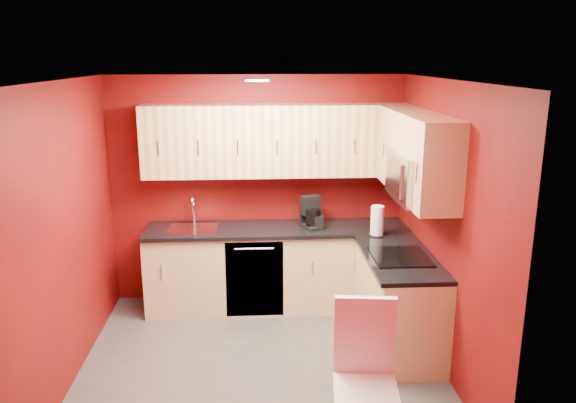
{
  "coord_description": "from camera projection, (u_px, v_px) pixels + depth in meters",
  "views": [
    {
      "loc": [
        -0.03,
        -4.54,
        2.69
      ],
      "look_at": [
        0.28,
        0.55,
        1.36
      ],
      "focal_mm": 35.0,
      "sensor_mm": 36.0,
      "label": 1
    }
  ],
  "objects": [
    {
      "name": "sink",
      "position": [
        193.0,
        225.0,
        5.95
      ],
      "size": [
        0.52,
        0.42,
        0.35
      ],
      "color": "silver",
      "rests_on": "countertop_back"
    },
    {
      "name": "wall_back",
      "position": [
        258.0,
        190.0,
        6.2
      ],
      "size": [
        3.2,
        0.0,
        3.2
      ],
      "primitive_type": "plane",
      "rotation": [
        1.57,
        0.0,
        0.0
      ],
      "color": "maroon",
      "rests_on": "floor"
    },
    {
      "name": "countertop_back",
      "position": [
        277.0,
        229.0,
        6.0
      ],
      "size": [
        2.8,
        0.63,
        0.04
      ],
      "primitive_type": "cube",
      "color": "black",
      "rests_on": "base_cabinets_back"
    },
    {
      "name": "upper_cabinets_back",
      "position": [
        276.0,
        140.0,
        5.9
      ],
      "size": [
        2.8,
        0.35,
        0.75
      ],
      "primitive_type": "cube",
      "color": "#E2C680",
      "rests_on": "wall_back"
    },
    {
      "name": "ceiling",
      "position": [
        257.0,
        80.0,
        4.44
      ],
      "size": [
        3.2,
        3.2,
        0.0
      ],
      "primitive_type": "plane",
      "rotation": [
        3.14,
        0.0,
        0.0
      ],
      "color": "white",
      "rests_on": "wall_back"
    },
    {
      "name": "napkin_holder",
      "position": [
        317.0,
        222.0,
        5.94
      ],
      "size": [
        0.15,
        0.15,
        0.15
      ],
      "primitive_type": null,
      "rotation": [
        0.0,
        0.0,
        -0.11
      ],
      "color": "black",
      "rests_on": "countertop_back"
    },
    {
      "name": "floor",
      "position": [
        261.0,
        363.0,
        5.07
      ],
      "size": [
        3.2,
        3.2,
        0.0
      ],
      "primitive_type": "plane",
      "color": "#4E4B49",
      "rests_on": "ground"
    },
    {
      "name": "dining_chair",
      "position": [
        366.0,
        382.0,
        3.81
      ],
      "size": [
        0.48,
        0.5,
        1.07
      ],
      "primitive_type": null,
      "rotation": [
        0.0,
        0.0,
        -0.12
      ],
      "color": "white",
      "rests_on": "floor"
    },
    {
      "name": "base_cabinets_back",
      "position": [
        277.0,
        269.0,
        6.13
      ],
      "size": [
        2.8,
        0.6,
        0.87
      ],
      "primitive_type": "cube",
      "color": "#E4C482",
      "rests_on": "floor"
    },
    {
      "name": "coffee_maker",
      "position": [
        314.0,
        213.0,
        5.94
      ],
      "size": [
        0.3,
        0.33,
        0.34
      ],
      "primitive_type": null,
      "rotation": [
        0.0,
        0.0,
        0.44
      ],
      "color": "black",
      "rests_on": "countertop_back"
    },
    {
      "name": "cooktop",
      "position": [
        400.0,
        257.0,
        5.11
      ],
      "size": [
        0.5,
        0.55,
        0.01
      ],
      "primitive_type": "cube",
      "color": "black",
      "rests_on": "countertop_right"
    },
    {
      "name": "countertop_right",
      "position": [
        400.0,
        258.0,
        5.15
      ],
      "size": [
        0.63,
        1.27,
        0.04
      ],
      "primitive_type": "cube",
      "color": "black",
      "rests_on": "base_cabinets_right"
    },
    {
      "name": "paper_towel",
      "position": [
        377.0,
        221.0,
        5.69
      ],
      "size": [
        0.21,
        0.21,
        0.31
      ],
      "primitive_type": null,
      "rotation": [
        0.0,
        0.0,
        0.19
      ],
      "color": "white",
      "rests_on": "countertop_right"
    },
    {
      "name": "wall_right",
      "position": [
        444.0,
        227.0,
        4.85
      ],
      "size": [
        0.0,
        3.0,
        3.0
      ],
      "primitive_type": "plane",
      "rotation": [
        1.57,
        0.0,
        -1.57
      ],
      "color": "maroon",
      "rests_on": "floor"
    },
    {
      "name": "microwave",
      "position": [
        417.0,
        177.0,
        4.92
      ],
      "size": [
        0.42,
        0.76,
        0.42
      ],
      "color": "silver",
      "rests_on": "upper_cabinets_right"
    },
    {
      "name": "dishwasher_front",
      "position": [
        255.0,
        279.0,
        5.83
      ],
      "size": [
        0.6,
        0.02,
        0.82
      ],
      "primitive_type": "cube",
      "color": "black",
      "rests_on": "base_cabinets_back"
    },
    {
      "name": "upper_cabinets_right",
      "position": [
        415.0,
        147.0,
        5.1
      ],
      "size": [
        0.35,
        1.55,
        0.75
      ],
      "color": "#E2C680",
      "rests_on": "wall_right"
    },
    {
      "name": "downlight",
      "position": [
        257.0,
        81.0,
        4.73
      ],
      "size": [
        0.2,
        0.2,
        0.01
      ],
      "primitive_type": "cylinder",
      "color": "white",
      "rests_on": "ceiling"
    },
    {
      "name": "base_cabinets_right",
      "position": [
        398.0,
        303.0,
        5.28
      ],
      "size": [
        0.6,
        1.3,
        0.87
      ],
      "primitive_type": "cube",
      "color": "#E4C482",
      "rests_on": "floor"
    },
    {
      "name": "wall_left",
      "position": [
        67.0,
        234.0,
        4.66
      ],
      "size": [
        0.0,
        3.0,
        3.0
      ],
      "primitive_type": "plane",
      "rotation": [
        1.57,
        0.0,
        1.57
      ],
      "color": "maroon",
      "rests_on": "floor"
    },
    {
      "name": "wall_front",
      "position": [
        262.0,
        307.0,
        3.3
      ],
      "size": [
        3.2,
        0.0,
        3.2
      ],
      "primitive_type": "plane",
      "rotation": [
        -1.57,
        0.0,
        0.0
      ],
      "color": "maroon",
      "rests_on": "floor"
    }
  ]
}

